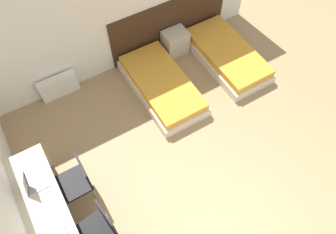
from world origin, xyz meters
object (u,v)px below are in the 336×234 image
(chair_near_notebook, at_px, (99,228))
(bed_near_window, at_px, (162,85))
(laptop, at_px, (33,185))
(nightstand, at_px, (175,42))
(bed_near_door, at_px, (227,55))
(chair_near_laptop, at_px, (76,180))

(chair_near_notebook, bearing_deg, bed_near_window, 34.55)
(chair_near_notebook, bearing_deg, laptop, 112.40)
(bed_near_window, bearing_deg, nightstand, 45.41)
(bed_near_door, bearing_deg, bed_near_window, 180.00)
(chair_near_laptop, distance_m, chair_near_notebook, 0.80)
(bed_near_window, xyz_separation_m, chair_near_laptop, (-2.10, -1.11, 0.33))
(nightstand, bearing_deg, laptop, -152.06)
(bed_near_door, bearing_deg, chair_near_laptop, -162.94)
(chair_near_laptop, xyz_separation_m, chair_near_notebook, (-0.00, -0.80, 0.00))
(chair_near_laptop, relative_size, laptop, 2.79)
(bed_near_window, height_order, nightstand, nightstand)
(chair_near_notebook, bearing_deg, nightstand, 35.41)
(nightstand, bearing_deg, chair_near_laptop, -146.69)
(bed_near_door, distance_m, chair_near_notebook, 4.11)
(bed_near_window, bearing_deg, chair_near_notebook, -137.71)
(bed_near_door, height_order, chair_near_notebook, chair_near_notebook)
(bed_near_window, relative_size, laptop, 6.10)
(bed_near_window, xyz_separation_m, nightstand, (0.76, 0.77, 0.09))
(bed_near_window, relative_size, chair_near_laptop, 2.19)
(bed_near_door, bearing_deg, laptop, -166.12)
(chair_near_notebook, xyz_separation_m, laptop, (-0.52, 0.89, 0.30))
(bed_near_window, bearing_deg, chair_near_laptop, -152.15)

